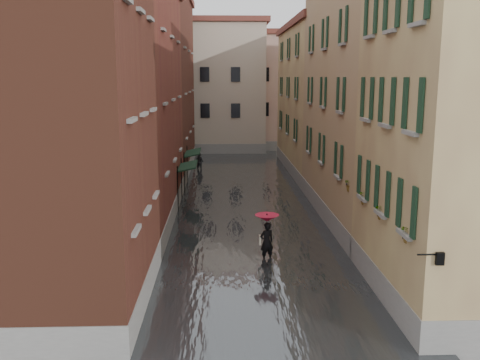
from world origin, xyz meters
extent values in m
plane|color=#5A5A5C|center=(0.00, 0.00, 0.00)|extent=(120.00, 120.00, 0.00)
cube|color=#3E4144|center=(0.00, 13.00, 0.10)|extent=(10.00, 60.00, 0.20)
cube|color=brown|center=(-7.00, -2.00, 6.50)|extent=(6.00, 8.00, 13.00)
cube|color=brown|center=(-7.00, 9.00, 6.25)|extent=(6.00, 14.00, 12.50)
cube|color=brown|center=(-7.00, 24.00, 7.00)|extent=(6.00, 16.00, 14.00)
cube|color=#8E6949|center=(7.00, -2.00, 5.75)|extent=(6.00, 8.00, 11.50)
cube|color=#A18161|center=(7.00, 9.00, 6.50)|extent=(6.00, 14.00, 13.00)
cube|color=#8E6949|center=(7.00, 24.00, 5.75)|extent=(6.00, 16.00, 11.50)
cube|color=#B09D8C|center=(-3.00, 38.00, 6.50)|extent=(12.00, 9.00, 13.00)
cube|color=tan|center=(6.00, 40.00, 6.00)|extent=(10.00, 9.00, 12.00)
cube|color=black|center=(-3.45, 12.05, 2.55)|extent=(1.09, 3.00, 0.31)
cylinder|color=black|center=(-3.95, 10.56, 1.40)|extent=(0.06, 0.06, 2.80)
cylinder|color=black|center=(-3.95, 13.55, 1.40)|extent=(0.06, 0.06, 2.80)
cube|color=black|center=(-3.45, 17.77, 2.55)|extent=(1.09, 3.30, 0.31)
cylinder|color=black|center=(-3.95, 16.12, 1.40)|extent=(0.06, 0.06, 2.80)
cylinder|color=black|center=(-3.95, 19.42, 1.40)|extent=(0.06, 0.06, 2.80)
cylinder|color=black|center=(4.05, -6.00, 3.10)|extent=(0.60, 0.05, 0.05)
cube|color=black|center=(4.35, -6.00, 3.00)|extent=(0.22, 0.22, 0.35)
cube|color=beige|center=(4.35, -6.00, 3.00)|extent=(0.14, 0.14, 0.24)
cube|color=#9E3E33|center=(4.12, -4.37, 3.15)|extent=(0.22, 0.85, 0.18)
imported|color=#265926|center=(4.12, -4.37, 3.57)|extent=(0.59, 0.51, 0.66)
cube|color=#9E3E33|center=(4.12, -1.72, 3.15)|extent=(0.22, 0.85, 0.18)
imported|color=#265926|center=(4.12, -1.72, 3.57)|extent=(0.59, 0.51, 0.66)
cube|color=#9E3E33|center=(4.12, 0.49, 3.15)|extent=(0.22, 0.85, 0.18)
imported|color=#265926|center=(4.12, 0.49, 3.57)|extent=(0.59, 0.51, 0.66)
cube|color=#9E3E33|center=(4.12, 2.88, 3.15)|extent=(0.22, 0.85, 0.18)
imported|color=#265926|center=(4.12, 2.88, 3.57)|extent=(0.59, 0.51, 0.66)
imported|color=black|center=(0.45, 2.29, 0.87)|extent=(0.75, 0.63, 1.73)
cube|color=beige|center=(0.17, 2.34, 0.95)|extent=(0.08, 0.30, 0.38)
cylinder|color=black|center=(0.45, 2.29, 1.35)|extent=(0.02, 0.02, 1.00)
cone|color=#B40C27|center=(0.45, 2.29, 1.92)|extent=(1.05, 1.05, 0.28)
imported|color=black|center=(-3.26, 24.50, 0.80)|extent=(0.95, 0.87, 1.59)
camera|label=1|loc=(-1.46, -19.41, 7.76)|focal=40.00mm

